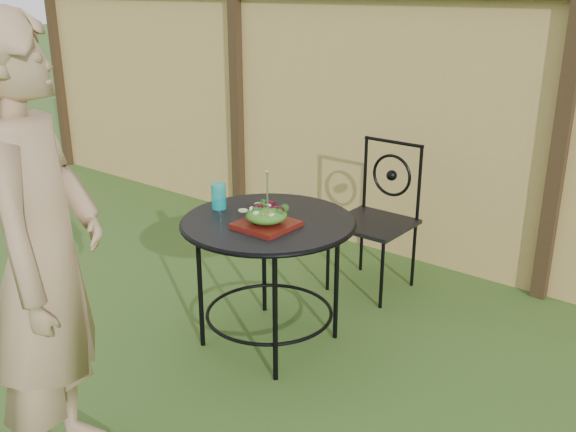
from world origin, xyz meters
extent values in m
plane|color=#264B18|center=(0.00, 0.00, 0.00)|extent=(60.00, 60.00, 0.00)
cube|color=#EBCB74|center=(0.00, 2.20, 0.90)|extent=(8.00, 0.05, 1.80)
cube|color=black|center=(-3.90, 2.15, 0.95)|extent=(0.09, 0.09, 1.90)
cube|color=black|center=(-1.30, 2.15, 0.95)|extent=(0.09, 0.09, 1.90)
cube|color=black|center=(1.30, 2.15, 0.95)|extent=(0.09, 0.09, 1.90)
cylinder|color=black|center=(0.32, 0.64, 0.71)|extent=(0.90, 0.90, 0.02)
torus|color=black|center=(0.32, 0.64, 0.71)|extent=(0.92, 0.92, 0.02)
torus|color=black|center=(0.32, 0.64, 0.18)|extent=(0.70, 0.70, 0.02)
cylinder|color=black|center=(0.58, 0.91, 0.35)|extent=(0.03, 0.03, 0.71)
cylinder|color=black|center=(0.05, 0.91, 0.35)|extent=(0.03, 0.03, 0.71)
cylinder|color=black|center=(0.05, 0.38, 0.35)|extent=(0.03, 0.03, 0.71)
cylinder|color=black|center=(0.58, 0.38, 0.35)|extent=(0.03, 0.03, 0.71)
cube|color=black|center=(0.39, 1.58, 0.45)|extent=(0.46, 0.46, 0.03)
cylinder|color=black|center=(0.39, 1.79, 0.94)|extent=(0.42, 0.02, 0.02)
torus|color=black|center=(0.39, 1.79, 0.72)|extent=(0.28, 0.02, 0.28)
cylinder|color=black|center=(0.19, 1.38, 0.22)|extent=(0.02, 0.02, 0.44)
cylinder|color=black|center=(0.59, 1.38, 0.22)|extent=(0.02, 0.02, 0.44)
cylinder|color=black|center=(0.19, 1.78, 0.22)|extent=(0.02, 0.02, 0.44)
cylinder|color=black|center=(0.59, 1.78, 0.22)|extent=(0.02, 0.02, 0.44)
cylinder|color=black|center=(0.19, 1.79, 0.70)|extent=(0.02, 0.02, 0.50)
cylinder|color=black|center=(0.59, 1.79, 0.70)|extent=(0.02, 0.02, 0.50)
imported|color=#A2805C|center=(0.31, -0.62, 0.91)|extent=(0.76, 0.79, 1.82)
cube|color=#4D160B|center=(0.38, 0.55, 0.74)|extent=(0.27, 0.27, 0.02)
ellipsoid|color=#235614|center=(0.38, 0.55, 0.79)|extent=(0.21, 0.21, 0.08)
cylinder|color=silver|center=(0.39, 0.55, 0.92)|extent=(0.01, 0.01, 0.18)
cylinder|color=#0D9F9A|center=(-0.01, 0.61, 0.79)|extent=(0.08, 0.08, 0.14)
camera|label=1|loc=(2.36, -1.74, 1.87)|focal=40.00mm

